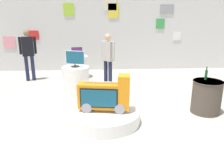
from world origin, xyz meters
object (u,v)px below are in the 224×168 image
at_px(shopper_browsing_near_truck, 108,56).
at_px(tv_on_center_rear, 77,51).
at_px(main_display_pedestal, 104,116).
at_px(novelty_firetruck_tv, 105,96).
at_px(shopper_browsing_rear, 28,51).
at_px(bottle_on_side_table, 206,74).
at_px(side_table_round, 206,97).
at_px(display_pedestal_left_rear, 76,80).
at_px(tv_on_left_rear, 75,58).
at_px(display_pedestal_center_rear, 78,67).

bearing_deg(shopper_browsing_near_truck, tv_on_center_rear, 132.44).
height_order(main_display_pedestal, novelty_firetruck_tv, novelty_firetruck_tv).
xyz_separation_m(tv_on_center_rear, shopper_browsing_rear, (-1.61, -0.30, 0.06)).
relative_size(main_display_pedestal, bottle_on_side_table, 5.02).
distance_m(tv_on_center_rear, shopper_browsing_rear, 1.64).
bearing_deg(shopper_browsing_near_truck, main_display_pedestal, -94.61).
bearing_deg(bottle_on_side_table, shopper_browsing_near_truck, 136.35).
relative_size(main_display_pedestal, shopper_browsing_near_truck, 0.92).
bearing_deg(main_display_pedestal, bottle_on_side_table, 11.56).
bearing_deg(novelty_firetruck_tv, side_table_round, 8.97).
xyz_separation_m(display_pedestal_left_rear, shopper_browsing_near_truck, (0.97, 0.59, 0.58)).
xyz_separation_m(side_table_round, bottle_on_side_table, (-0.01, 0.12, 0.50)).
bearing_deg(main_display_pedestal, tv_on_left_rear, 110.98).
bearing_deg(display_pedestal_left_rear, bottle_on_side_table, -25.35).
height_order(tv_on_left_rear, tv_on_center_rear, tv_on_left_rear).
bearing_deg(main_display_pedestal, display_pedestal_left_rear, 110.97).
bearing_deg(novelty_firetruck_tv, main_display_pedestal, 152.76).
height_order(main_display_pedestal, side_table_round, side_table_round).
bearing_deg(bottle_on_side_table, tv_on_center_rear, 135.02).
bearing_deg(shopper_browsing_near_truck, shopper_browsing_rear, 162.28).
relative_size(main_display_pedestal, tv_on_center_rear, 4.01).
height_order(display_pedestal_center_rear, bottle_on_side_table, bottle_on_side_table).
relative_size(side_table_round, shopper_browsing_rear, 0.44).
height_order(novelty_firetruck_tv, shopper_browsing_rear, shopper_browsing_rear).
height_order(tv_on_center_rear, bottle_on_side_table, tv_on_center_rear).
xyz_separation_m(main_display_pedestal, display_pedestal_left_rear, (-0.76, 1.98, 0.26)).
bearing_deg(bottle_on_side_table, display_pedestal_center_rear, 134.98).
bearing_deg(display_pedestal_center_rear, tv_on_center_rear, -98.83).
xyz_separation_m(tv_on_left_rear, tv_on_center_rear, (-0.09, 1.74, -0.07)).
bearing_deg(tv_on_center_rear, tv_on_left_rear, -87.19).
distance_m(novelty_firetruck_tv, shopper_browsing_rear, 4.25).
relative_size(display_pedestal_left_rear, side_table_round, 1.02).
bearing_deg(tv_on_left_rear, novelty_firetruck_tv, -68.63).
height_order(side_table_round, shopper_browsing_rear, shopper_browsing_rear).
height_order(display_pedestal_center_rear, shopper_browsing_rear, shopper_browsing_rear).
height_order(display_pedestal_left_rear, tv_on_center_rear, tv_on_center_rear).
xyz_separation_m(novelty_firetruck_tv, display_pedestal_left_rear, (-0.78, 1.99, -0.20)).
height_order(novelty_firetruck_tv, tv_on_left_rear, tv_on_left_rear).
bearing_deg(bottle_on_side_table, side_table_round, -83.54).
xyz_separation_m(display_pedestal_left_rear, bottle_on_side_table, (3.15, -1.49, 0.50)).
height_order(main_display_pedestal, tv_on_center_rear, tv_on_center_rear).
distance_m(novelty_firetruck_tv, shopper_browsing_near_truck, 2.62).
bearing_deg(side_table_round, tv_on_center_rear, 134.08).
xyz_separation_m(main_display_pedestal, display_pedestal_center_rear, (-0.84, 3.73, 0.26)).
relative_size(display_pedestal_left_rear, tv_on_center_rear, 2.06).
distance_m(display_pedestal_left_rear, display_pedestal_center_rear, 1.75).
xyz_separation_m(main_display_pedestal, shopper_browsing_rear, (-2.45, 3.42, 0.89)).
xyz_separation_m(side_table_round, shopper_browsing_rear, (-4.86, 3.06, 0.63)).
bearing_deg(shopper_browsing_rear, side_table_round, -32.17).
relative_size(main_display_pedestal, shopper_browsing_rear, 0.88).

